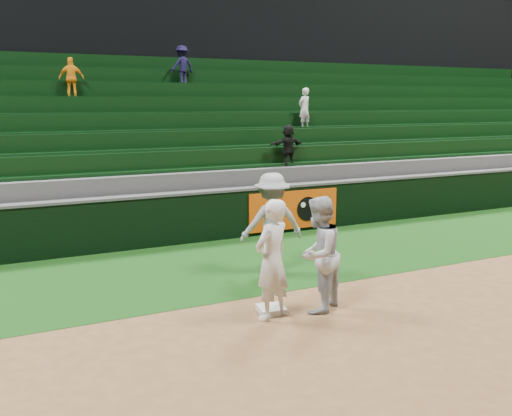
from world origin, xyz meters
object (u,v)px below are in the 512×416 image
at_px(baserunner, 318,254).
at_px(first_baseman, 272,260).
at_px(base_coach, 272,223).
at_px(first_base, 271,309).

bearing_deg(baserunner, first_baseman, -36.12).
height_order(baserunner, base_coach, base_coach).
relative_size(first_base, first_baseman, 0.22).
xyz_separation_m(first_base, first_baseman, (-0.11, -0.22, 0.91)).
bearing_deg(base_coach, baserunner, 88.40).
xyz_separation_m(first_baseman, baserunner, (0.83, -0.02, -0.01)).
bearing_deg(first_base, baserunner, -19.04).
distance_m(first_base, base_coach, 2.46).
bearing_deg(baserunner, base_coach, -133.07).
distance_m(first_base, first_baseman, 0.94).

